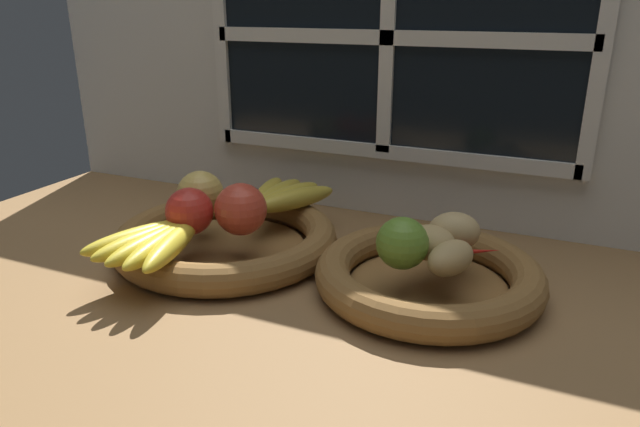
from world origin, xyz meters
TOP-DOWN VIEW (x-y plane):
  - ground_plane at (0.00, 0.00)cm, footprint 140.00×90.00cm
  - back_wall at (0.00, 29.77)cm, footprint 140.00×4.60cm
  - fruit_bowl_left at (-16.72, 2.49)cm, footprint 34.07×34.07cm
  - fruit_bowl_right at (14.85, 2.49)cm, footprint 30.32×30.32cm
  - apple_golden_left at (-21.88, 3.77)cm, footprint 7.32×7.32cm
  - apple_red_right at (-12.29, -0.23)cm, footprint 7.58×7.58cm
  - apple_red_front at (-19.08, -2.96)cm, footprint 6.90×6.90cm
  - banana_bunch_front at (-19.57, -9.94)cm, footprint 13.89×18.39cm
  - banana_bunch_back at (-12.85, 13.34)cm, footprint 13.96×17.06cm
  - potato_large at (14.85, 2.49)cm, footprint 8.38×7.82cm
  - potato_back at (16.93, 7.07)cm, footprint 8.40×7.59cm
  - potato_small at (18.18, -0.85)cm, footprint 6.83×8.69cm
  - lime_near at (12.16, -1.55)cm, footprint 6.68×6.68cm
  - chili_pepper at (17.18, 2.99)cm, footprint 13.28×9.29cm

SIDE VIEW (x-z plane):
  - ground_plane at x=0.00cm, z-range -3.00..0.00cm
  - fruit_bowl_left at x=-16.72cm, z-range -0.18..4.51cm
  - fruit_bowl_right at x=14.85cm, z-range -0.17..4.51cm
  - chili_pepper at x=17.18cm, z-range 4.68..6.78cm
  - banana_bunch_front at x=-19.57cm, z-range 4.68..7.68cm
  - banana_bunch_back at x=-12.85cm, z-range 4.68..7.92cm
  - potato_small at x=18.18cm, z-range 4.68..8.93cm
  - potato_large at x=14.85cm, z-range 4.68..9.24cm
  - potato_back at x=16.93cm, z-range 4.68..9.86cm
  - lime_near at x=12.16cm, z-range 4.68..11.36cm
  - apple_red_front at x=-19.08cm, z-range 4.68..11.58cm
  - apple_golden_left at x=-21.88cm, z-range 4.68..12.00cm
  - apple_red_right at x=-12.29cm, z-range 4.68..12.27cm
  - back_wall at x=0.00cm, z-range 0.38..55.38cm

